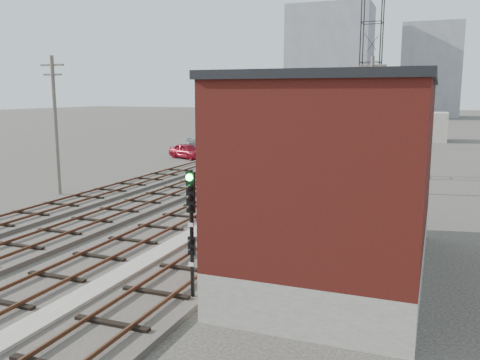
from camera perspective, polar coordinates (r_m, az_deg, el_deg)
The scene contains 23 objects.
ground at distance 67.71m, azimuth 12.08°, elevation 3.87°, with size 320.00×320.00×0.00m, color #282621.
track_right at distance 46.71m, azimuth 10.94°, elevation 1.51°, with size 3.20×90.00×0.39m.
track_mid_right at distance 47.58m, azimuth 6.20°, elevation 1.78°, with size 3.20×90.00×0.39m.
track_mid_left at distance 48.76m, azimuth 1.65°, elevation 2.02°, with size 3.20×90.00×0.39m.
track_left at distance 50.23m, azimuth -2.65°, elevation 2.24°, with size 3.20×90.00×0.39m.
platform_curb at distance 23.81m, azimuth -4.99°, elevation -6.13°, with size 0.90×28.00×0.26m, color gray.
brick_building at distance 19.03m, azimuth 11.33°, elevation 0.51°, with size 6.54×12.20×7.22m.
lattice_tower at distance 41.86m, azimuth 14.37°, elevation 10.61°, with size 1.60×1.60×15.00m.
utility_pole_left_a at distance 35.28m, azimuth -20.01°, elevation 6.17°, with size 1.80×0.24×9.00m.
utility_pole_left_b at distance 56.53m, azimuth -3.01°, elevation 7.84°, with size 1.80×0.24×9.00m.
utility_pole_left_c at distance 79.99m, azimuth 4.43°, elevation 8.36°, with size 1.80×0.24×9.00m.
utility_pole_right_a at distance 34.83m, azimuth 14.40°, elevation 6.41°, with size 1.80×0.24×9.00m.
utility_pole_right_b at distance 64.69m, azimuth 17.68°, elevation 7.63°, with size 1.80×0.24×9.00m.
apartment_left at distance 144.65m, azimuth 10.02°, elevation 12.87°, with size 22.00×14.00×30.00m, color gray.
apartment_right at distance 156.68m, azimuth 20.66°, elevation 11.41°, with size 16.00×12.00×26.00m, color gray.
shed_left at distance 71.86m, azimuth -0.62°, elevation 5.69°, with size 8.00×5.00×3.20m, color gray.
shed_right at distance 76.69m, azimuth 20.04°, elevation 5.66°, with size 6.00×6.00×4.00m, color gray.
signal_mast at distance 15.96m, azimuth -5.50°, elevation -5.05°, with size 0.40×0.42×4.29m.
switch_stand at distance 38.59m, azimuth -3.22°, elevation 0.88°, with size 0.40×0.40×1.49m.
site_trailer at distance 54.28m, azimuth -1.56°, elevation 3.96°, with size 6.11×4.14×2.37m.
car_red at distance 52.43m, azimuth -5.92°, elevation 3.25°, with size 1.83×4.54×1.55m, color maroon.
car_silver at distance 57.64m, azimuth -2.87°, elevation 3.74°, with size 1.37×3.92×1.29m, color #AFB1B7.
car_grey at distance 62.20m, azimuth -4.33°, elevation 4.11°, with size 1.66×4.09×1.19m, color slate.
Camera 1 is at (10.69, -6.53, 6.60)m, focal length 38.00 mm.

